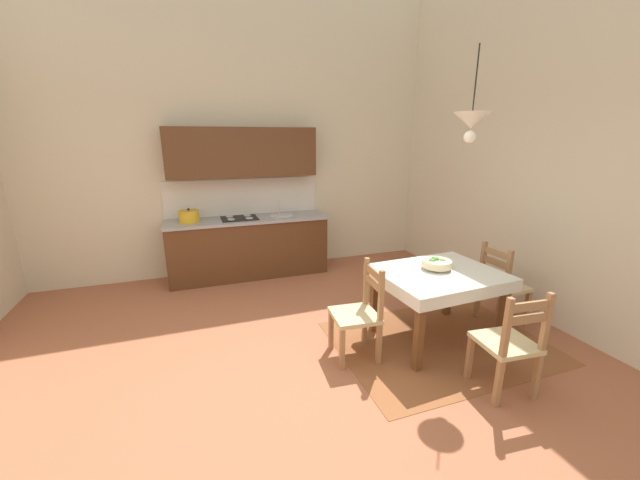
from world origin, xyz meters
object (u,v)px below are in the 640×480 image
(dining_chair_tv_side, at_px, (359,314))
(dining_chair_camera_side, at_px, (509,344))
(kitchen_cabinetry, at_px, (247,220))
(pendant_lamp, at_px, (472,121))
(dining_chair_window_side, at_px, (502,286))
(dining_table, at_px, (438,284))
(fruit_bowl, at_px, (436,263))

(dining_chair_tv_side, relative_size, dining_chair_camera_side, 1.00)
(kitchen_cabinetry, relative_size, dining_chair_camera_side, 2.54)
(kitchen_cabinetry, xyz_separation_m, dining_chair_tv_side, (0.65, -2.58, -0.41))
(kitchen_cabinetry, height_order, dining_chair_camera_side, kitchen_cabinetry)
(kitchen_cabinetry, xyz_separation_m, pendant_lamp, (1.61, -2.72, 1.34))
(dining_chair_window_side, distance_m, dining_chair_tv_side, 1.82)
(pendant_lamp, bearing_deg, dining_table, 117.39)
(dining_table, distance_m, dining_chair_window_side, 0.95)
(dining_table, xyz_separation_m, dining_chair_camera_side, (0.03, -0.90, -0.17))
(dining_table, relative_size, dining_chair_window_side, 1.34)
(kitchen_cabinetry, height_order, dining_table, kitchen_cabinetry)
(dining_table, relative_size, pendant_lamp, 1.55)
(dining_table, relative_size, dining_chair_camera_side, 1.34)
(fruit_bowl, xyz_separation_m, pendant_lamp, (0.06, -0.22, 1.38))
(fruit_bowl, bearing_deg, dining_chair_window_side, -0.57)
(dining_chair_tv_side, relative_size, pendant_lamp, 1.16)
(dining_chair_camera_side, distance_m, fruit_bowl, 1.05)
(dining_chair_window_side, height_order, dining_chair_camera_side, same)
(fruit_bowl, bearing_deg, dining_chair_tv_side, -174.41)
(dining_chair_window_side, bearing_deg, dining_chair_tv_side, -177.49)
(dining_table, relative_size, dining_chair_tv_side, 1.34)
(dining_table, height_order, fruit_bowl, fruit_bowl)
(dining_table, xyz_separation_m, dining_chair_tv_side, (-0.89, -0.01, -0.17))
(kitchen_cabinetry, bearing_deg, dining_chair_tv_side, -75.93)
(dining_chair_tv_side, height_order, fruit_bowl, dining_chair_tv_side)
(dining_chair_window_side, height_order, pendant_lamp, pendant_lamp)
(pendant_lamp, bearing_deg, dining_chair_tv_side, 172.10)
(dining_table, xyz_separation_m, dining_chair_window_side, (0.93, 0.07, -0.17))
(kitchen_cabinetry, bearing_deg, fruit_bowl, -58.09)
(dining_chair_tv_side, relative_size, fruit_bowl, 3.10)
(dining_chair_window_side, bearing_deg, dining_table, -175.92)
(dining_table, bearing_deg, pendant_lamp, -62.61)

